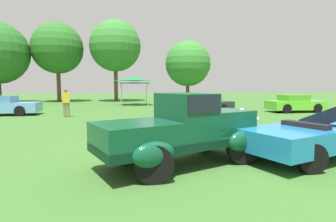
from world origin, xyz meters
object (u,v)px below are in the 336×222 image
object	(u,v)px
show_car_skyblue	(0,106)
canopy_tent_left_field	(134,80)
neighbor_convertible	(317,135)
show_car_lime	(295,104)
show_car_charcoal	(200,104)
feature_pickup_truck	(183,129)
spectator_near_truck	(66,102)

from	to	relation	value
show_car_skyblue	canopy_tent_left_field	distance (m)	11.55
neighbor_convertible	show_car_lime	xyz separation A→B (m)	(6.77, 10.97, 0.02)
show_car_skyblue	show_car_charcoal	bearing A→B (deg)	-3.34
feature_pickup_truck	canopy_tent_left_field	distance (m)	19.64
show_car_skyblue	spectator_near_truck	world-z (taller)	spectator_near_truck
neighbor_convertible	show_car_skyblue	bearing A→B (deg)	137.18
spectator_near_truck	canopy_tent_left_field	bearing A→B (deg)	65.21
spectator_near_truck	feature_pickup_truck	bearing A→B (deg)	-64.79
feature_pickup_truck	show_car_lime	distance (m)	15.25
neighbor_convertible	show_car_lime	size ratio (longest dim) A/B	1.23
neighbor_convertible	spectator_near_truck	distance (m)	13.28
show_car_skyblue	show_car_lime	xyz separation A→B (m)	(19.63, -0.94, -0.00)
neighbor_convertible	show_car_charcoal	size ratio (longest dim) A/B	1.03
neighbor_convertible	spectator_near_truck	world-z (taller)	spectator_near_truck
neighbor_convertible	show_car_lime	world-z (taller)	neighbor_convertible
show_car_skyblue	canopy_tent_left_field	xyz separation A→B (m)	(8.61, 7.49, 1.82)
show_car_lime	spectator_near_truck	size ratio (longest dim) A/B	2.25
feature_pickup_truck	neighbor_convertible	world-z (taller)	feature_pickup_truck
feature_pickup_truck	show_car_lime	bearing A→B (deg)	46.91
canopy_tent_left_field	neighbor_convertible	bearing A→B (deg)	-77.64
show_car_charcoal	show_car_lime	size ratio (longest dim) A/B	1.19
show_car_charcoal	spectator_near_truck	xyz separation A→B (m)	(-8.45, -0.98, 0.31)
show_car_charcoal	canopy_tent_left_field	xyz separation A→B (m)	(-4.19, 8.24, 1.82)
show_car_charcoal	canopy_tent_left_field	world-z (taller)	canopy_tent_left_field
feature_pickup_truck	show_car_charcoal	xyz separation A→B (m)	(3.58, 11.33, -0.26)
feature_pickup_truck	show_car_skyblue	size ratio (longest dim) A/B	0.95
show_car_lime	canopy_tent_left_field	distance (m)	14.00
neighbor_convertible	show_car_skyblue	xyz separation A→B (m)	(-12.86, 11.91, 0.02)
neighbor_convertible	spectator_near_truck	bearing A→B (deg)	129.89
show_car_charcoal	feature_pickup_truck	bearing A→B (deg)	-107.53
neighbor_convertible	show_car_skyblue	size ratio (longest dim) A/B	1.03
show_car_skyblue	show_car_charcoal	xyz separation A→B (m)	(12.79, -0.75, -0.00)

